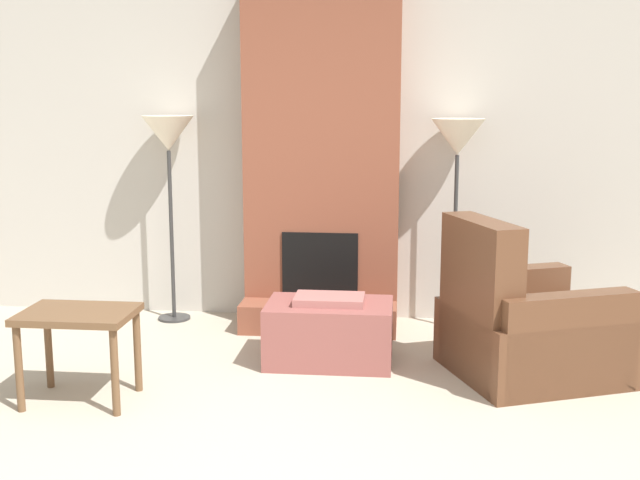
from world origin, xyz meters
name	(u,v)px	position (x,y,z in m)	size (l,w,h in m)	color
wall_back	(325,152)	(0.00, 2.91, 1.30)	(7.26, 0.06, 2.60)	#BCB7AD
fireplace	(322,166)	(0.00, 2.70, 1.21)	(1.16, 0.61, 2.60)	brown
ottoman	(329,331)	(0.15, 1.76, 0.21)	(0.82, 0.53, 0.45)	#8C4C47
armchair	(522,330)	(1.37, 1.64, 0.30)	(1.23, 1.18, 1.00)	brown
side_table	(78,326)	(-1.21, 0.94, 0.45)	(0.63, 0.46, 0.54)	brown
floor_lamp_left	(168,141)	(-1.16, 2.65, 1.39)	(0.39, 0.39, 1.58)	#333333
floor_lamp_right	(458,145)	(1.00, 2.65, 1.38)	(0.39, 0.39, 1.57)	#333333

